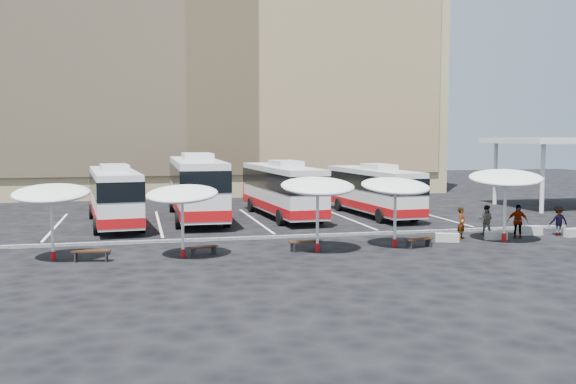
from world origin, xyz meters
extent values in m
plane|color=black|center=(0.00, 0.00, 0.00)|extent=(120.00, 120.00, 0.00)
cube|color=tan|center=(0.00, 32.00, 12.50)|extent=(42.00, 18.00, 25.00)
cube|color=tan|center=(0.00, 22.90, 12.00)|extent=(40.00, 0.30, 20.00)
cube|color=silver|center=(24.00, 10.00, 5.00)|extent=(10.00, 8.00, 0.40)
cylinder|color=silver|center=(20.00, 7.00, 2.40)|extent=(0.30, 0.30, 4.80)
cylinder|color=silver|center=(20.00, 13.00, 2.40)|extent=(0.30, 0.30, 4.80)
cube|color=black|center=(0.00, 0.50, 0.07)|extent=(34.00, 0.25, 0.15)
cube|color=white|center=(-12.00, 8.00, 0.01)|extent=(0.15, 12.00, 0.01)
cube|color=white|center=(-6.00, 8.00, 0.01)|extent=(0.15, 12.00, 0.01)
cube|color=white|center=(0.00, 8.00, 0.01)|extent=(0.15, 12.00, 0.01)
cube|color=white|center=(6.00, 8.00, 0.01)|extent=(0.15, 12.00, 0.01)
cube|color=white|center=(12.00, 8.00, 0.01)|extent=(0.15, 12.00, 0.01)
cube|color=silver|center=(-8.62, 7.73, 1.87)|extent=(3.51, 11.68, 2.87)
cube|color=black|center=(-8.62, 7.73, 2.44)|extent=(3.58, 11.74, 1.05)
cube|color=#A70B0F|center=(-8.62, 7.73, 0.81)|extent=(3.58, 11.74, 0.53)
cube|color=#A70B0F|center=(-9.19, 13.45, 1.15)|extent=(2.46, 0.43, 1.34)
cube|color=silver|center=(-8.53, 6.78, 3.50)|extent=(1.81, 3.01, 0.38)
cylinder|color=black|center=(-10.15, 10.95, 0.48)|extent=(0.43, 0.99, 0.96)
cylinder|color=black|center=(-7.76, 11.18, 0.48)|extent=(0.43, 0.99, 0.96)
cylinder|color=black|center=(-9.44, 3.80, 0.48)|extent=(0.43, 0.99, 0.96)
cylinder|color=black|center=(-7.06, 4.03, 0.48)|extent=(0.43, 0.99, 0.96)
cube|color=silver|center=(-3.54, 9.64, 2.17)|extent=(2.90, 13.35, 3.33)
cube|color=black|center=(-3.54, 9.64, 2.83)|extent=(2.97, 13.42, 1.22)
cube|color=#A70B0F|center=(-3.54, 9.64, 0.94)|extent=(2.97, 13.42, 0.61)
cube|color=#A70B0F|center=(-3.47, 16.31, 1.33)|extent=(2.84, 0.25, 1.55)
cube|color=silver|center=(-3.55, 8.53, 4.05)|extent=(1.81, 3.35, 0.44)
cylinder|color=black|center=(-4.89, 13.54, 0.56)|extent=(0.40, 1.11, 1.11)
cylinder|color=black|center=(-2.11, 13.52, 0.56)|extent=(0.40, 1.11, 1.11)
cylinder|color=black|center=(-4.96, 5.22, 0.56)|extent=(0.40, 1.11, 1.11)
cylinder|color=black|center=(-2.19, 5.19, 0.56)|extent=(0.40, 1.11, 1.11)
cube|color=silver|center=(2.01, 9.11, 1.91)|extent=(3.22, 11.88, 2.94)
cube|color=black|center=(2.01, 9.11, 2.50)|extent=(3.28, 11.94, 1.08)
cube|color=#A70B0F|center=(2.01, 9.11, 0.83)|extent=(3.28, 11.94, 0.54)
cube|color=#A70B0F|center=(1.62, 14.97, 1.17)|extent=(2.51, 0.36, 1.37)
cube|color=silver|center=(2.07, 8.13, 3.57)|extent=(1.76, 3.03, 0.39)
cylinder|color=black|center=(0.56, 12.44, 0.49)|extent=(0.41, 1.00, 0.98)
cylinder|color=black|center=(3.00, 12.61, 0.49)|extent=(0.41, 1.00, 0.98)
cylinder|color=black|center=(1.05, 5.12, 0.49)|extent=(0.41, 1.00, 0.98)
cylinder|color=black|center=(3.49, 5.28, 0.49)|extent=(0.41, 1.00, 0.98)
cube|color=silver|center=(8.10, 8.42, 1.78)|extent=(3.05, 11.07, 2.74)
cube|color=black|center=(8.10, 8.42, 2.32)|extent=(3.11, 11.13, 1.00)
cube|color=#A70B0F|center=(8.10, 8.42, 0.77)|extent=(3.11, 11.13, 0.50)
cube|color=#A70B0F|center=(7.71, 13.87, 1.09)|extent=(2.34, 0.35, 1.28)
cube|color=silver|center=(8.17, 7.51, 3.33)|extent=(1.65, 2.83, 0.36)
cylinder|color=black|center=(6.74, 11.52, 0.46)|extent=(0.38, 0.93, 0.91)
cylinder|color=black|center=(9.01, 11.68, 0.46)|extent=(0.38, 0.93, 0.91)
cylinder|color=black|center=(7.22, 4.70, 0.46)|extent=(0.38, 0.93, 0.91)
cylinder|color=black|center=(9.50, 4.86, 0.46)|extent=(0.38, 0.93, 0.91)
cylinder|color=silver|center=(-10.83, -3.06, 1.43)|extent=(0.14, 0.14, 2.85)
cylinder|color=#A70B0F|center=(-10.83, -3.06, 0.19)|extent=(0.22, 0.22, 0.38)
ellipsoid|color=white|center=(-10.83, -3.06, 2.90)|extent=(3.47, 3.51, 0.98)
cylinder|color=silver|center=(-5.33, -3.72, 1.39)|extent=(0.17, 0.17, 2.77)
cylinder|color=#A70B0F|center=(-5.33, -3.72, 0.18)|extent=(0.26, 0.26, 0.37)
ellipsoid|color=white|center=(-5.33, -3.72, 2.82)|extent=(4.03, 4.06, 0.95)
cylinder|color=silver|center=(0.81, -3.74, 1.50)|extent=(0.15, 0.15, 3.00)
cylinder|color=#A70B0F|center=(0.81, -3.74, 0.20)|extent=(0.23, 0.23, 0.40)
ellipsoid|color=white|center=(0.81, -3.74, 3.05)|extent=(3.58, 3.62, 1.03)
cylinder|color=silver|center=(4.79, -3.36, 1.45)|extent=(0.14, 0.14, 2.90)
cylinder|color=#A70B0F|center=(4.79, -3.36, 0.19)|extent=(0.22, 0.22, 0.39)
ellipsoid|color=white|center=(4.79, -3.36, 2.95)|extent=(3.42, 3.47, 0.99)
cylinder|color=silver|center=(10.83, -3.10, 1.59)|extent=(0.20, 0.20, 3.19)
cylinder|color=#A70B0F|center=(10.83, -3.10, 0.21)|extent=(0.31, 0.31, 0.42)
ellipsoid|color=white|center=(10.83, -3.10, 3.24)|extent=(4.80, 4.83, 1.09)
cube|color=black|center=(-9.21, -3.78, 0.46)|extent=(1.65, 0.66, 0.06)
cube|color=black|center=(-9.84, -3.69, 0.21)|extent=(0.12, 0.41, 0.43)
cube|color=black|center=(-8.58, -3.87, 0.21)|extent=(0.12, 0.41, 0.43)
cube|color=black|center=(-4.40, -3.42, 0.38)|extent=(1.35, 0.88, 0.05)
cube|color=black|center=(-4.88, -3.65, 0.18)|extent=(0.19, 0.33, 0.35)
cube|color=black|center=(-3.92, -3.20, 0.18)|extent=(0.19, 0.33, 0.35)
cube|color=black|center=(0.30, -3.46, 0.45)|extent=(1.61, 0.60, 0.06)
cube|color=black|center=(-0.32, -3.53, 0.21)|extent=(0.11, 0.40, 0.42)
cube|color=black|center=(0.93, -3.38, 0.21)|extent=(0.11, 0.40, 0.42)
cube|color=black|center=(5.84, -3.82, 0.42)|extent=(1.51, 0.76, 0.06)
cube|color=black|center=(5.28, -3.97, 0.19)|extent=(0.15, 0.37, 0.39)
cube|color=black|center=(6.40, -3.66, 0.19)|extent=(0.15, 0.37, 0.39)
cube|color=#979792|center=(7.96, -2.55, 0.22)|extent=(1.24, 0.77, 0.44)
cube|color=#979792|center=(10.73, -2.51, 0.21)|extent=(1.17, 0.64, 0.42)
cube|color=#979792|center=(13.35, -1.51, 0.25)|extent=(1.38, 0.66, 0.50)
cube|color=#979792|center=(15.38, -2.58, 0.23)|extent=(1.25, 0.58, 0.45)
imported|color=black|center=(9.10, -1.94, 0.83)|extent=(0.71, 0.71, 1.66)
imported|color=black|center=(11.15, -0.86, 0.80)|extent=(0.99, 0.96, 1.61)
imported|color=black|center=(12.10, -2.30, 0.89)|extent=(1.12, 0.88, 1.77)
imported|color=black|center=(14.78, -1.99, 0.80)|extent=(1.10, 0.71, 1.61)
camera|label=1|loc=(-7.21, -31.93, 5.34)|focal=40.00mm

